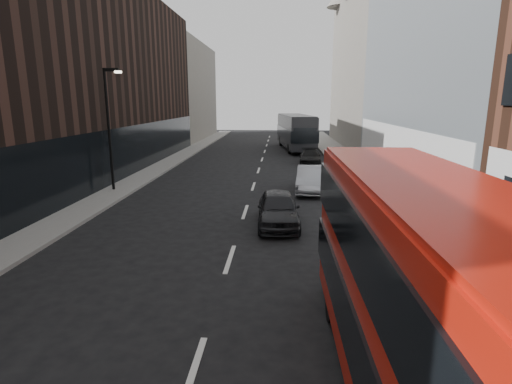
% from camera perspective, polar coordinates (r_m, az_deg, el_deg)
% --- Properties ---
extents(sidewalk_right, '(3.00, 80.00, 0.15)m').
position_cam_1_polar(sidewalk_right, '(30.89, 14.31, 2.68)').
color(sidewalk_right, slate).
rests_on(sidewalk_right, ground).
extents(sidewalk_left, '(2.00, 80.00, 0.15)m').
position_cam_1_polar(sidewalk_left, '(31.85, -14.28, 2.98)').
color(sidewalk_left, slate).
rests_on(sidewalk_left, ground).
extents(building_modern_block, '(5.03, 22.00, 20.00)m').
position_cam_1_polar(building_modern_block, '(28.03, 25.70, 21.06)').
color(building_modern_block, gray).
rests_on(building_modern_block, ground).
extents(building_victorian, '(6.50, 24.00, 21.00)m').
position_cam_1_polar(building_victorian, '(50.01, 15.39, 17.42)').
color(building_victorian, slate).
rests_on(building_victorian, ground).
extents(building_left_mid, '(5.00, 24.00, 14.00)m').
position_cam_1_polar(building_left_mid, '(37.32, -17.81, 14.86)').
color(building_left_mid, black).
rests_on(building_left_mid, ground).
extents(building_left_far, '(5.00, 20.00, 13.00)m').
position_cam_1_polar(building_left_far, '(58.40, -9.83, 13.87)').
color(building_left_far, slate).
rests_on(building_left_far, ground).
extents(street_lamp, '(1.06, 0.22, 7.00)m').
position_cam_1_polar(street_lamp, '(24.96, -20.19, 9.45)').
color(street_lamp, black).
rests_on(street_lamp, sidewalk_left).
extents(red_bus, '(2.50, 10.32, 4.16)m').
position_cam_1_polar(red_bus, '(7.00, 23.69, -14.09)').
color(red_bus, '#B8180B').
rests_on(red_bus, ground).
extents(grey_bus, '(4.19, 12.06, 3.82)m').
position_cam_1_polar(grey_bus, '(45.04, 5.67, 8.66)').
color(grey_bus, black).
rests_on(grey_bus, ground).
extents(car_a, '(1.95, 4.49, 1.51)m').
position_cam_1_polar(car_a, '(17.49, 3.19, -2.35)').
color(car_a, black).
rests_on(car_a, ground).
extents(car_b, '(2.00, 4.74, 1.52)m').
position_cam_1_polar(car_b, '(24.17, 7.80, 1.84)').
color(car_b, gray).
rests_on(car_b, ground).
extents(car_c, '(1.95, 4.35, 1.24)m').
position_cam_1_polar(car_c, '(34.68, 7.72, 4.96)').
color(car_c, black).
rests_on(car_c, ground).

